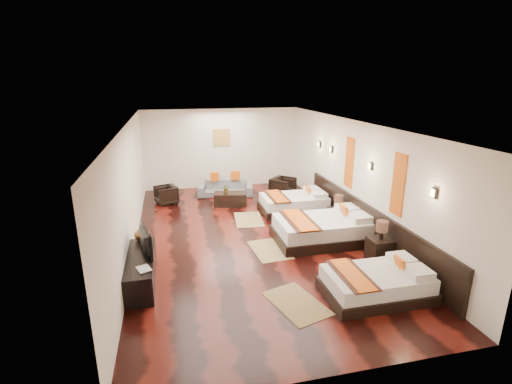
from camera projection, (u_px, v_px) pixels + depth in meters
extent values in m
cube|color=black|center=(250.00, 237.00, 9.38)|extent=(5.50, 9.50, 0.01)
cube|color=white|center=(249.00, 124.00, 8.57)|extent=(5.50, 9.50, 0.01)
cube|color=silver|center=(222.00, 148.00, 13.40)|extent=(5.50, 0.01, 2.80)
cube|color=silver|center=(130.00, 190.00, 8.38)|extent=(0.01, 9.50, 2.80)
cube|color=silver|center=(355.00, 176.00, 9.57)|extent=(0.01, 9.50, 2.80)
cube|color=black|center=(366.00, 222.00, 9.09)|extent=(0.08, 6.60, 0.90)
cube|color=black|center=(375.00, 290.00, 6.81)|extent=(1.88, 1.16, 0.20)
cube|color=white|center=(377.00, 279.00, 6.74)|extent=(1.79, 1.07, 0.27)
cube|color=orange|center=(400.00, 264.00, 6.77)|extent=(0.14, 0.29, 0.29)
cube|color=#38190F|center=(352.00, 275.00, 6.59)|extent=(0.49, 1.18, 0.02)
cube|color=orange|center=(352.00, 274.00, 6.59)|extent=(0.34, 1.18, 0.02)
cube|color=black|center=(322.00, 236.00, 9.11)|extent=(2.30, 1.43, 0.24)
cube|color=white|center=(323.00, 225.00, 9.03)|extent=(2.20, 1.32, 0.33)
cube|color=orange|center=(345.00, 212.00, 9.07)|extent=(0.17, 0.35, 0.35)
cube|color=#38190F|center=(299.00, 220.00, 8.85)|extent=(0.60, 1.45, 0.02)
cube|color=orange|center=(299.00, 220.00, 8.85)|extent=(0.42, 1.45, 0.02)
cube|color=black|center=(293.00, 208.00, 11.17)|extent=(1.95, 1.21, 0.20)
cube|color=white|center=(294.00, 200.00, 11.10)|extent=(1.86, 1.12, 0.28)
cube|color=orange|center=(309.00, 191.00, 11.12)|extent=(0.15, 0.30, 0.30)
cube|color=#38190F|center=(277.00, 196.00, 10.94)|extent=(0.51, 1.23, 0.02)
cube|color=orange|center=(277.00, 196.00, 10.94)|extent=(0.35, 1.23, 0.02)
cube|color=black|center=(380.00, 250.00, 8.04)|extent=(0.47, 0.47, 0.52)
cylinder|color=black|center=(381.00, 234.00, 7.94)|extent=(0.08, 0.08, 0.21)
cylinder|color=#3F2619|center=(382.00, 226.00, 7.88)|extent=(0.25, 0.25, 0.23)
cube|color=black|center=(338.00, 217.00, 10.01)|extent=(0.44, 0.44, 0.49)
cylinder|color=black|center=(338.00, 205.00, 9.91)|extent=(0.08, 0.08, 0.19)
cylinder|color=#3F2619|center=(339.00, 199.00, 9.86)|extent=(0.23, 0.23, 0.21)
cube|color=#947A4B|center=(297.00, 303.00, 6.58)|extent=(1.06, 1.36, 0.01)
cube|color=#947A4B|center=(270.00, 250.00, 8.63)|extent=(0.85, 1.26, 0.01)
cube|color=#947A4B|center=(249.00, 219.00, 10.50)|extent=(0.87, 1.27, 0.01)
cube|color=black|center=(141.00, 270.00, 7.18)|extent=(0.50, 1.80, 0.55)
imported|color=black|center=(142.00, 241.00, 7.17)|extent=(0.31, 0.89, 0.51)
imported|color=black|center=(138.00, 271.00, 6.56)|extent=(0.30, 0.34, 0.03)
imported|color=brown|center=(142.00, 233.00, 7.79)|extent=(0.31, 0.31, 0.33)
imported|color=slate|center=(225.00, 188.00, 12.62)|extent=(1.92, 1.05, 0.53)
imported|color=black|center=(166.00, 195.00, 11.76)|extent=(0.81, 0.79, 0.58)
imported|color=black|center=(283.00, 187.00, 12.46)|extent=(1.01, 1.01, 0.66)
cube|color=black|center=(230.00, 199.00, 11.66)|extent=(1.08, 0.68, 0.40)
imported|color=#255D1F|center=(226.00, 188.00, 11.60)|extent=(0.26, 0.23, 0.26)
cube|color=#D86014|center=(398.00, 185.00, 7.71)|extent=(0.04, 0.40, 1.30)
cube|color=#D86014|center=(349.00, 162.00, 9.76)|extent=(0.04, 0.40, 1.30)
cube|color=black|center=(434.00, 193.00, 6.63)|extent=(0.06, 0.12, 0.18)
cube|color=#FFD18C|center=(433.00, 193.00, 6.63)|extent=(0.02, 0.10, 0.14)
cube|color=black|center=(371.00, 166.00, 8.68)|extent=(0.06, 0.12, 0.18)
cube|color=#FFD18C|center=(370.00, 166.00, 8.68)|extent=(0.02, 0.10, 0.14)
cube|color=black|center=(331.00, 149.00, 10.73)|extent=(0.06, 0.12, 0.18)
cube|color=#FFD18C|center=(330.00, 149.00, 10.73)|extent=(0.02, 0.10, 0.14)
cube|color=black|center=(319.00, 144.00, 11.57)|extent=(0.06, 0.12, 0.18)
cube|color=#FFD18C|center=(319.00, 144.00, 11.57)|extent=(0.02, 0.10, 0.14)
cube|color=#AD873F|center=(222.00, 137.00, 13.27)|extent=(0.60, 0.04, 0.60)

